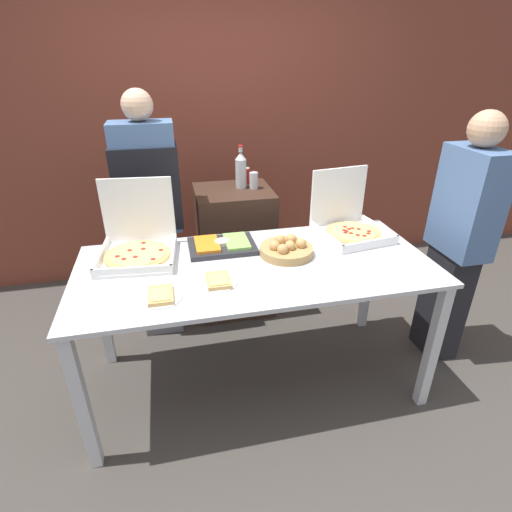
# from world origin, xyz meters

# --- Properties ---
(ground_plane) EXTENTS (16.00, 16.00, 0.00)m
(ground_plane) POSITION_xyz_m (0.00, 0.00, 0.00)
(ground_plane) COLOR #423D38
(brick_wall_behind) EXTENTS (10.00, 0.06, 2.80)m
(brick_wall_behind) POSITION_xyz_m (0.00, 1.70, 1.40)
(brick_wall_behind) COLOR brown
(brick_wall_behind) RESTS_ON ground_plane
(buffet_table) EXTENTS (2.01, 0.91, 0.88)m
(buffet_table) POSITION_xyz_m (0.00, 0.00, 0.77)
(buffet_table) COLOR silver
(buffet_table) RESTS_ON ground_plane
(pizza_box_near_left) EXTENTS (0.46, 0.48, 0.42)m
(pizza_box_near_left) POSITION_xyz_m (-0.65, 0.25, 0.95)
(pizza_box_near_left) COLOR white
(pizza_box_near_left) RESTS_ON buffet_table
(pizza_box_far_left) EXTENTS (0.46, 0.47, 0.40)m
(pizza_box_far_left) POSITION_xyz_m (0.69, 0.27, 0.95)
(pizza_box_far_left) COLOR white
(pizza_box_far_left) RESTS_ON buffet_table
(paper_plate_front_left) EXTENTS (0.20, 0.20, 0.03)m
(paper_plate_front_left) POSITION_xyz_m (-0.24, -0.16, 0.89)
(paper_plate_front_left) COLOR white
(paper_plate_front_left) RESTS_ON buffet_table
(paper_plate_front_right) EXTENTS (0.21, 0.21, 0.03)m
(paper_plate_front_right) POSITION_xyz_m (-0.53, -0.24, 0.89)
(paper_plate_front_right) COLOR white
(paper_plate_front_right) RESTS_ON buffet_table
(veggie_tray) EXTENTS (0.40, 0.29, 0.05)m
(veggie_tray) POSITION_xyz_m (-0.16, 0.24, 0.90)
(veggie_tray) COLOR #28282D
(veggie_tray) RESTS_ON buffet_table
(bread_basket) EXTENTS (0.32, 0.32, 0.10)m
(bread_basket) POSITION_xyz_m (0.20, 0.08, 0.91)
(bread_basket) COLOR tan
(bread_basket) RESTS_ON buffet_table
(sideboard_podium) EXTENTS (0.58, 0.51, 1.03)m
(sideboard_podium) POSITION_xyz_m (0.03, 0.91, 0.51)
(sideboard_podium) COLOR #382319
(sideboard_podium) RESTS_ON ground_plane
(soda_bottle) EXTENTS (0.08, 0.08, 0.32)m
(soda_bottle) POSITION_xyz_m (0.10, 0.95, 1.17)
(soda_bottle) COLOR #B7BCC1
(soda_bottle) RESTS_ON sideboard_podium
(soda_can_silver) EXTENTS (0.07, 0.07, 0.12)m
(soda_can_silver) POSITION_xyz_m (0.19, 0.91, 1.09)
(soda_can_silver) COLOR silver
(soda_can_silver) RESTS_ON sideboard_podium
(soda_can_colored) EXTENTS (0.07, 0.07, 0.12)m
(soda_can_colored) POSITION_xyz_m (0.15, 1.05, 1.09)
(soda_can_colored) COLOR red
(soda_can_colored) RESTS_ON sideboard_podium
(person_server_vest) EXTENTS (0.42, 0.24, 1.76)m
(person_server_vest) POSITION_xyz_m (-0.58, 0.72, 0.99)
(person_server_vest) COLOR slate
(person_server_vest) RESTS_ON ground_plane
(person_guest_cap) EXTENTS (0.22, 0.40, 1.67)m
(person_guest_cap) POSITION_xyz_m (1.34, 0.03, 0.87)
(person_guest_cap) COLOR black
(person_guest_cap) RESTS_ON ground_plane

